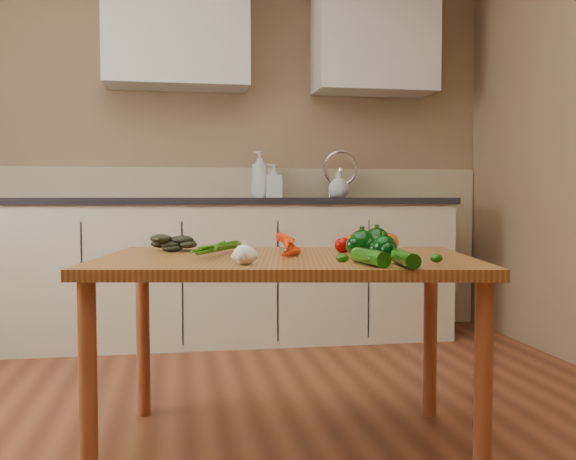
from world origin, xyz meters
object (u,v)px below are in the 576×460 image
(soap_bottle_b, at_px, (274,181))
(leafy_greens, at_px, (174,239))
(tomato_b, at_px, (352,243))
(table, at_px, (286,278))
(tomato_c, at_px, (388,243))
(zucchini_b, at_px, (370,257))
(garlic_bulb, at_px, (245,255))
(pepper_a, at_px, (362,244))
(zucchini_a, at_px, (405,259))
(pepper_b, at_px, (377,242))
(tomato_a, at_px, (343,245))
(carrot_bunch, at_px, (265,246))
(soap_bottle_c, at_px, (339,184))
(soap_bottle_a, at_px, (260,174))
(pepper_c, at_px, (384,248))

(soap_bottle_b, distance_m, leafy_greens, 1.72)
(leafy_greens, bearing_deg, tomato_b, -13.24)
(soap_bottle_b, xyz_separation_m, tomato_b, (0.04, -1.74, -0.28))
(table, relative_size, leafy_greens, 7.67)
(table, xyz_separation_m, tomato_c, (0.41, 0.09, 0.11))
(table, distance_m, zucchini_b, 0.40)
(table, bearing_deg, tomato_b, 37.05)
(soap_bottle_b, distance_m, garlic_bulb, 2.19)
(pepper_a, bearing_deg, leafy_greens, 148.87)
(leafy_greens, relative_size, zucchini_a, 0.96)
(table, distance_m, pepper_b, 0.36)
(pepper_b, xyz_separation_m, tomato_a, (-0.10, 0.12, -0.02))
(leafy_greens, bearing_deg, zucchini_b, -46.71)
(pepper_a, xyz_separation_m, pepper_b, (0.08, 0.09, 0.00))
(pepper_a, bearing_deg, tomato_b, 83.20)
(soap_bottle_b, xyz_separation_m, zucchini_a, (0.06, -2.26, -0.29))
(soap_bottle_b, bearing_deg, garlic_bulb, -7.03)
(table, bearing_deg, tomato_a, 35.91)
(carrot_bunch, xyz_separation_m, pepper_b, (0.40, -0.05, 0.02))
(tomato_b, bearing_deg, garlic_bulb, -138.71)
(zucchini_b, bearing_deg, soap_bottle_c, 78.12)
(tomato_c, distance_m, zucchini_b, 0.47)
(zucchini_a, relative_size, zucchini_b, 1.04)
(soap_bottle_a, xyz_separation_m, soap_bottle_b, (0.09, -0.06, -0.04))
(pepper_a, height_order, tomato_a, pepper_a)
(table, bearing_deg, soap_bottle_b, 92.63)
(table, bearing_deg, zucchini_a, -41.88)
(soap_bottle_b, distance_m, tomato_c, 1.82)
(carrot_bunch, bearing_deg, zucchini_b, -44.25)
(soap_bottle_c, bearing_deg, soap_bottle_b, 32.98)
(tomato_a, bearing_deg, tomato_b, 33.00)
(soap_bottle_b, bearing_deg, pepper_c, 5.44)
(tomato_b, height_order, tomato_c, tomato_c)
(garlic_bulb, height_order, pepper_a, pepper_a)
(leafy_greens, xyz_separation_m, tomato_a, (0.63, -0.19, -0.02))
(leafy_greens, xyz_separation_m, garlic_bulb, (0.22, -0.56, -0.02))
(tomato_b, bearing_deg, tomato_c, -23.52)
(soap_bottle_a, xyz_separation_m, pepper_b, (0.18, -1.94, -0.31))
(pepper_a, xyz_separation_m, tomato_b, (0.03, 0.23, -0.01))
(soap_bottle_b, bearing_deg, tomato_a, 3.83)
(pepper_a, distance_m, zucchini_b, 0.25)
(soap_bottle_c, height_order, carrot_bunch, soap_bottle_c)
(pepper_a, bearing_deg, tomato_c, 48.78)
(pepper_a, bearing_deg, pepper_b, 46.78)
(soap_bottle_b, xyz_separation_m, soap_bottle_c, (0.44, 0.05, -0.02))
(pepper_b, distance_m, pepper_c, 0.21)
(soap_bottle_a, height_order, pepper_a, soap_bottle_a)
(soap_bottle_c, distance_m, pepper_a, 2.07)
(soap_bottle_a, relative_size, pepper_b, 3.13)
(carrot_bunch, relative_size, tomato_c, 2.99)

